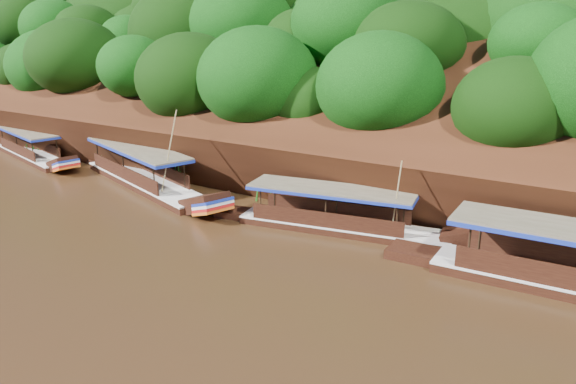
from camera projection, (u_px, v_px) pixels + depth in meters
The scene contains 6 objects.
ground at pixel (245, 283), 23.50m from camera, with size 160.00×160.00×0.00m, color black.
riverbank at pixel (428, 143), 41.30m from camera, with size 120.00×30.06×19.40m.
boat_1 at pixel (356, 224), 28.83m from camera, with size 13.24×4.18×4.66m.
boat_2 at pixel (150, 180), 36.36m from camera, with size 15.84×6.93×6.08m.
boat_3 at pixel (36, 154), 43.89m from camera, with size 12.43×4.82×2.62m.
reeds at pixel (290, 193), 32.82m from camera, with size 49.19×2.45×1.94m.
Camera 1 is at (12.96, -17.06, 10.54)m, focal length 35.00 mm.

